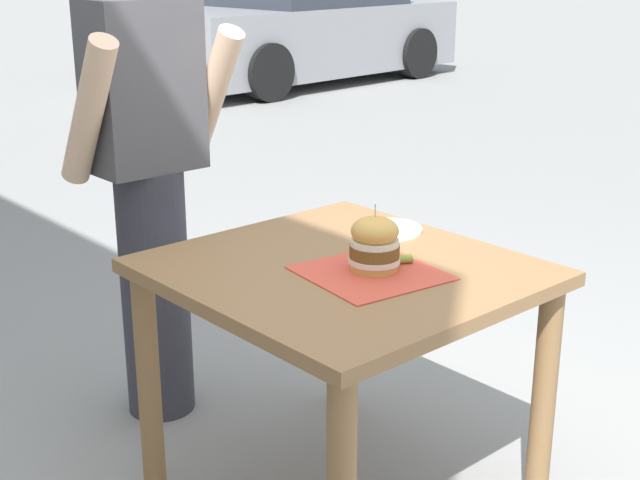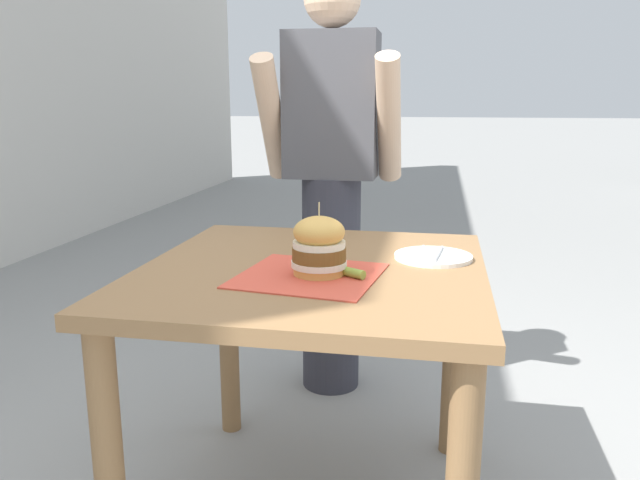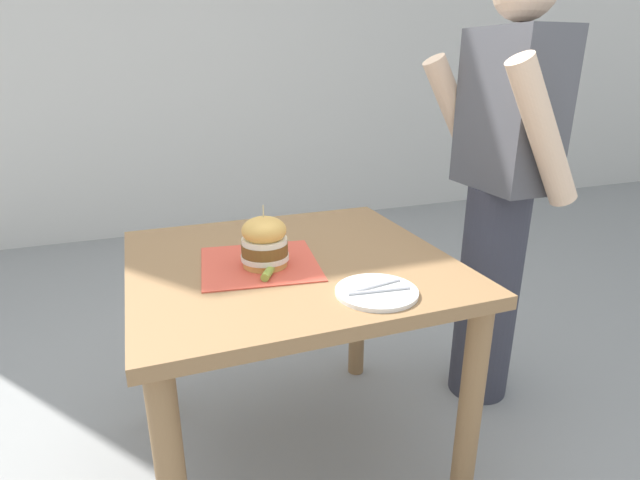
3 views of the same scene
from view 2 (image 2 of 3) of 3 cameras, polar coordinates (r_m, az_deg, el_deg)
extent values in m
cube|color=olive|center=(1.70, -0.63, -3.04)|extent=(0.92, 0.97, 0.04)
cylinder|color=olive|center=(1.62, -18.71, -19.41)|extent=(0.07, 0.07, 0.72)
cylinder|color=olive|center=(2.31, -8.35, -8.79)|extent=(0.07, 0.07, 0.72)
cylinder|color=olive|center=(2.20, 12.10, -10.14)|extent=(0.07, 0.07, 0.72)
cube|color=#D64C38|center=(1.60, -1.02, -3.26)|extent=(0.39, 0.39, 0.00)
cylinder|color=gold|center=(1.60, -0.08, -2.77)|extent=(0.13, 0.13, 0.02)
cylinder|color=silver|center=(1.60, -0.08, -2.15)|extent=(0.14, 0.14, 0.02)
cylinder|color=brown|center=(1.59, -0.08, -1.27)|extent=(0.14, 0.14, 0.03)
cylinder|color=silver|center=(1.58, -0.08, -0.38)|extent=(0.13, 0.13, 0.02)
ellipsoid|color=gold|center=(1.58, -0.08, 0.75)|extent=(0.13, 0.13, 0.08)
cylinder|color=#D1B77F|center=(1.57, -0.09, 2.48)|extent=(0.00, 0.00, 0.05)
cylinder|color=#8EA83D|center=(1.58, 2.82, -2.97)|extent=(0.08, 0.06, 0.02)
cylinder|color=white|center=(1.80, 10.31, -1.51)|extent=(0.22, 0.22, 0.01)
cylinder|color=silver|center=(1.79, 9.85, -1.18)|extent=(0.04, 0.17, 0.01)
cylinder|color=silver|center=(1.79, 10.80, -1.22)|extent=(0.03, 0.17, 0.01)
cylinder|color=#33333D|center=(2.62, 1.03, -4.03)|extent=(0.24, 0.24, 0.90)
cube|color=#4C4C51|center=(2.50, 1.09, 12.16)|extent=(0.36, 0.22, 0.56)
cylinder|color=beige|center=(2.50, -4.46, 10.98)|extent=(0.09, 0.34, 0.50)
cylinder|color=beige|center=(2.42, 6.32, 10.88)|extent=(0.09, 0.34, 0.50)
cylinder|color=black|center=(9.00, -25.13, 5.98)|extent=(0.65, 0.26, 0.64)
cylinder|color=black|center=(10.40, -20.43, 7.15)|extent=(0.65, 0.26, 0.64)
camera|label=1|loc=(1.98, -85.31, 13.05)|focal=50.00mm
camera|label=3|loc=(1.60, 54.20, 12.38)|focal=28.00mm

